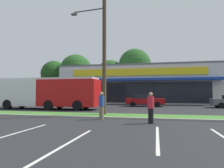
% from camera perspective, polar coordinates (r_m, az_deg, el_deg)
% --- Properties ---
extents(grass_median, '(56.00, 2.20, 0.12)m').
position_cam_1_polar(grass_median, '(15.89, -11.21, -8.42)').
color(grass_median, '#427A2D').
rests_on(grass_median, ground_plane).
extents(curb_lip, '(56.00, 0.24, 0.12)m').
position_cam_1_polar(curb_lip, '(14.79, -13.11, -8.85)').
color(curb_lip, '#99968C').
rests_on(curb_lip, ground_plane).
extents(parking_stripe_1, '(0.12, 4.80, 0.01)m').
position_cam_1_polar(parking_stripe_1, '(9.79, -25.43, -12.36)').
color(parking_stripe_1, silver).
rests_on(parking_stripe_1, ground_plane).
extents(parking_stripe_2, '(0.12, 4.80, 0.01)m').
position_cam_1_polar(parking_stripe_2, '(7.39, -12.24, -15.90)').
color(parking_stripe_2, silver).
rests_on(parking_stripe_2, ground_plane).
extents(parking_stripe_3, '(0.12, 4.80, 0.01)m').
position_cam_1_polar(parking_stripe_3, '(8.37, 12.63, -14.29)').
color(parking_stripe_3, silver).
rests_on(parking_stripe_3, ground_plane).
extents(storefront_building, '(25.18, 11.79, 6.18)m').
position_cam_1_polar(storefront_building, '(35.87, 7.57, -0.22)').
color(storefront_building, beige).
rests_on(storefront_building, ground_plane).
extents(tree_far_left, '(6.26, 6.26, 9.43)m').
position_cam_1_polar(tree_far_left, '(51.29, -15.92, 2.77)').
color(tree_far_left, '#473323').
rests_on(tree_far_left, ground_plane).
extents(tree_left, '(7.31, 7.31, 10.68)m').
position_cam_1_polar(tree_left, '(48.51, -10.08, 3.87)').
color(tree_left, '#473323').
rests_on(tree_left, ground_plane).
extents(tree_mid_left, '(5.74, 5.74, 8.85)m').
position_cam_1_polar(tree_mid_left, '(44.38, -0.48, 3.05)').
color(tree_mid_left, '#473323').
rests_on(tree_mid_left, ground_plane).
extents(tree_mid, '(6.94, 6.94, 11.18)m').
position_cam_1_polar(tree_mid, '(44.35, 6.40, 5.32)').
color(tree_mid, '#473323').
rests_on(tree_mid, ground_plane).
extents(utility_pole, '(3.07, 2.40, 11.32)m').
position_cam_1_polar(utility_pole, '(15.84, -2.60, 13.28)').
color(utility_pole, '#4C3826').
rests_on(utility_pole, ground_plane).
extents(city_bus, '(11.19, 2.73, 3.25)m').
position_cam_1_polar(city_bus, '(22.62, -17.63, -2.23)').
color(city_bus, '#B71414').
rests_on(city_bus, ground_plane).
extents(car_0, '(4.17, 1.94, 1.49)m').
position_cam_1_polar(car_0, '(30.95, -20.79, -4.05)').
color(car_0, navy).
rests_on(car_0, ground_plane).
extents(car_4, '(4.70, 1.99, 1.49)m').
position_cam_1_polar(car_4, '(25.91, 9.16, -4.52)').
color(car_4, maroon).
rests_on(car_4, ground_plane).
extents(pedestrian_near_bench, '(0.35, 0.35, 1.75)m').
position_cam_1_polar(pedestrian_near_bench, '(11.70, 10.81, -6.55)').
color(pedestrian_near_bench, black).
rests_on(pedestrian_near_bench, ground_plane).
extents(pedestrian_mid, '(0.36, 0.36, 1.78)m').
position_cam_1_polar(pedestrian_mid, '(13.18, -2.97, -6.06)').
color(pedestrian_mid, '#726651').
rests_on(pedestrian_mid, ground_plane).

